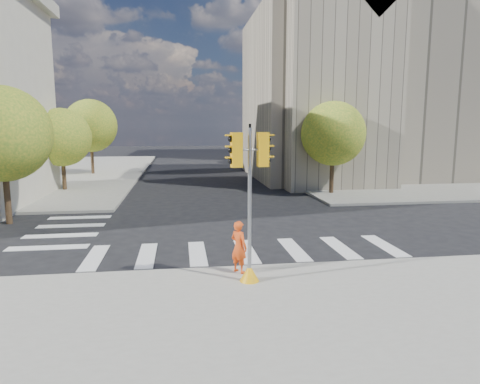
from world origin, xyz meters
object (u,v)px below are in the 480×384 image
lamp_near (321,125)px  traffic_signal (250,217)px  lamp_far (278,125)px  photographer (239,247)px

lamp_near → traffic_signal: (-8.54, -19.39, -2.53)m
lamp_far → lamp_near: bearing=-90.0°
traffic_signal → lamp_far: bearing=67.5°
lamp_near → photographer: (-8.74, -18.60, -3.63)m
traffic_signal → photographer: (-0.20, 0.79, -1.10)m
lamp_near → photographer: size_ratio=5.05×
traffic_signal → lamp_near: bearing=58.1°
traffic_signal → photographer: traffic_signal is taller
lamp_far → photographer: (-8.74, -32.60, -3.63)m
lamp_near → lamp_far: bearing=90.0°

